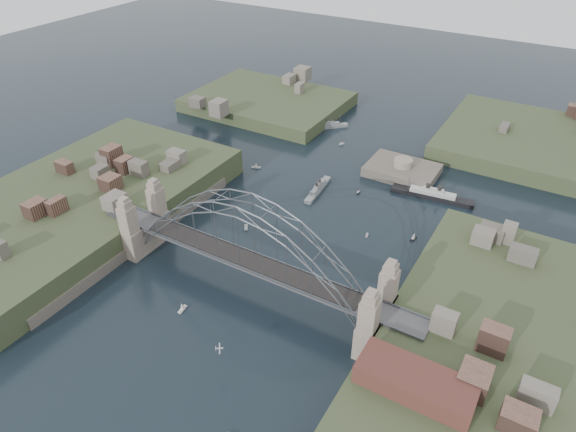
{
  "coord_description": "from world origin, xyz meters",
  "views": [
    {
      "loc": [
        53.75,
        -73.06,
        82.09
      ],
      "look_at": [
        0.0,
        18.0,
        10.0
      ],
      "focal_mm": 31.97,
      "sensor_mm": 36.0,
      "label": 1
    }
  ],
  "objects_px": {
    "bridge": "(247,247)",
    "wharf_shed": "(416,382)",
    "ocean_liner": "(432,195)",
    "naval_cruiser_near": "(318,189)",
    "naval_cruiser_far": "(328,126)",
    "fort_island": "(401,175)"
  },
  "relations": [
    {
      "from": "naval_cruiser_far",
      "to": "ocean_liner",
      "type": "bearing_deg",
      "value": -30.15
    },
    {
      "from": "naval_cruiser_near",
      "to": "ocean_liner",
      "type": "relative_size",
      "value": 0.66
    },
    {
      "from": "bridge",
      "to": "fort_island",
      "type": "xyz_separation_m",
      "value": [
        12.0,
        70.0,
        -12.66
      ]
    },
    {
      "from": "fort_island",
      "to": "wharf_shed",
      "type": "bearing_deg",
      "value": -69.15
    },
    {
      "from": "naval_cruiser_near",
      "to": "naval_cruiser_far",
      "type": "relative_size",
      "value": 1.33
    },
    {
      "from": "naval_cruiser_far",
      "to": "fort_island",
      "type": "bearing_deg",
      "value": -28.21
    },
    {
      "from": "bridge",
      "to": "wharf_shed",
      "type": "relative_size",
      "value": 4.2
    },
    {
      "from": "bridge",
      "to": "naval_cruiser_near",
      "type": "relative_size",
      "value": 5.13
    },
    {
      "from": "bridge",
      "to": "wharf_shed",
      "type": "bearing_deg",
      "value": -17.65
    },
    {
      "from": "bridge",
      "to": "ocean_liner",
      "type": "distance_m",
      "value": 66.76
    },
    {
      "from": "naval_cruiser_near",
      "to": "bridge",
      "type": "bearing_deg",
      "value": -82.18
    },
    {
      "from": "fort_island",
      "to": "ocean_liner",
      "type": "bearing_deg",
      "value": -35.27
    },
    {
      "from": "ocean_liner",
      "to": "fort_island",
      "type": "bearing_deg",
      "value": 144.73
    },
    {
      "from": "fort_island",
      "to": "naval_cruiser_near",
      "type": "bearing_deg",
      "value": -128.62
    },
    {
      "from": "bridge",
      "to": "fort_island",
      "type": "distance_m",
      "value": 72.14
    },
    {
      "from": "bridge",
      "to": "ocean_liner",
      "type": "relative_size",
      "value": 3.4
    },
    {
      "from": "naval_cruiser_near",
      "to": "naval_cruiser_far",
      "type": "distance_m",
      "value": 46.3
    },
    {
      "from": "naval_cruiser_far",
      "to": "bridge",
      "type": "bearing_deg",
      "value": -74.72
    },
    {
      "from": "fort_island",
      "to": "bridge",
      "type": "bearing_deg",
      "value": -99.73
    },
    {
      "from": "bridge",
      "to": "wharf_shed",
      "type": "height_order",
      "value": "bridge"
    },
    {
      "from": "wharf_shed",
      "to": "naval_cruiser_near",
      "type": "xyz_separation_m",
      "value": [
        -50.44,
        60.91,
        -9.24
      ]
    },
    {
      "from": "bridge",
      "to": "ocean_liner",
      "type": "xyz_separation_m",
      "value": [
        24.85,
        60.91,
        -11.39
      ]
    }
  ]
}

